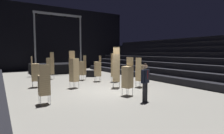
% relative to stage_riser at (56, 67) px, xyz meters
% --- Properties ---
extents(ground_plane, '(22.00, 30.00, 0.10)m').
position_rel_stage_riser_xyz_m(ground_plane, '(-0.00, -10.91, -0.65)').
color(ground_plane, gray).
extents(arena_end_wall, '(22.00, 0.30, 8.00)m').
position_rel_stage_riser_xyz_m(arena_end_wall, '(-0.00, 4.09, 3.40)').
color(arena_end_wall, black).
rests_on(arena_end_wall, ground_plane).
extents(bleacher_bank_right, '(6.00, 24.00, 3.60)m').
position_rel_stage_riser_xyz_m(bleacher_bank_right, '(8.00, -9.91, 1.20)').
color(bleacher_bank_right, black).
rests_on(bleacher_bank_right, ground_plane).
extents(stage_riser, '(5.04, 3.53, 6.03)m').
position_rel_stage_riser_xyz_m(stage_riser, '(0.00, 0.00, 0.00)').
color(stage_riser, black).
rests_on(stage_riser, ground_plane).
extents(man_with_tie, '(0.56, 0.37, 1.73)m').
position_rel_stage_riser_xyz_m(man_with_tie, '(0.31, -13.76, 0.38)').
color(man_with_tie, black).
rests_on(man_with_tie, ground_plane).
extents(chair_stack_front_left, '(0.62, 0.62, 2.22)m').
position_rel_stage_riser_xyz_m(chair_stack_front_left, '(-1.63, -4.50, 0.51)').
color(chair_stack_front_left, '#B2B5BA').
rests_on(chair_stack_front_left, ground_plane).
extents(chair_stack_front_right, '(0.57, 0.57, 2.14)m').
position_rel_stage_riser_xyz_m(chair_stack_front_right, '(2.12, -8.46, 0.47)').
color(chair_stack_front_right, '#B2B5BA').
rests_on(chair_stack_front_right, ground_plane).
extents(chair_stack_mid_left, '(0.62, 0.62, 1.96)m').
position_rel_stage_riser_xyz_m(chair_stack_mid_left, '(0.45, -6.32, 0.38)').
color(chair_stack_mid_left, '#B2B5BA').
rests_on(chair_stack_mid_left, ground_plane).
extents(chair_stack_mid_right, '(0.54, 0.54, 1.96)m').
position_rel_stage_riser_xyz_m(chair_stack_mid_right, '(0.35, -12.40, 0.38)').
color(chair_stack_mid_right, '#B2B5BA').
rests_on(chair_stack_mid_right, ground_plane).
extents(chair_stack_mid_centre, '(0.53, 0.53, 1.88)m').
position_rel_stage_riser_xyz_m(chair_stack_mid_centre, '(2.41, -10.98, 0.34)').
color(chair_stack_mid_centre, '#B2B5BA').
rests_on(chair_stack_mid_centre, ground_plane).
extents(chair_stack_rear_left, '(0.55, 0.55, 2.31)m').
position_rel_stage_riser_xyz_m(chair_stack_rear_left, '(-1.27, -9.05, 0.55)').
color(chair_stack_rear_left, '#B2B5BA').
rests_on(chair_stack_rear_left, ground_plane).
extents(chair_stack_rear_right, '(0.61, 0.61, 2.56)m').
position_rel_stage_riser_xyz_m(chair_stack_rear_right, '(0.99, -10.37, 0.68)').
color(chair_stack_rear_right, '#B2B5BA').
rests_on(chair_stack_rear_right, ground_plane).
extents(chair_stack_rear_centre, '(0.44, 0.44, 1.71)m').
position_rel_stage_riser_xyz_m(chair_stack_rear_centre, '(-3.61, -11.78, 0.26)').
color(chair_stack_rear_centre, '#B2B5BA').
rests_on(chair_stack_rear_centre, ground_plane).
extents(chair_stack_aisle_left, '(0.52, 0.52, 1.96)m').
position_rel_stage_riser_xyz_m(chair_stack_aisle_left, '(1.13, -7.59, 0.38)').
color(chair_stack_aisle_left, '#B2B5BA').
rests_on(chair_stack_aisle_left, ground_plane).
extents(chair_stack_aisle_right, '(0.52, 0.52, 1.96)m').
position_rel_stage_riser_xyz_m(chair_stack_aisle_right, '(-3.28, -7.55, 0.38)').
color(chair_stack_aisle_right, '#B2B5BA').
rests_on(chair_stack_aisle_right, ground_plane).
extents(equipment_road_case, '(1.08, 1.00, 0.56)m').
position_rel_stage_riser_xyz_m(equipment_road_case, '(1.89, -4.86, -0.32)').
color(equipment_road_case, black).
rests_on(equipment_road_case, ground_plane).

